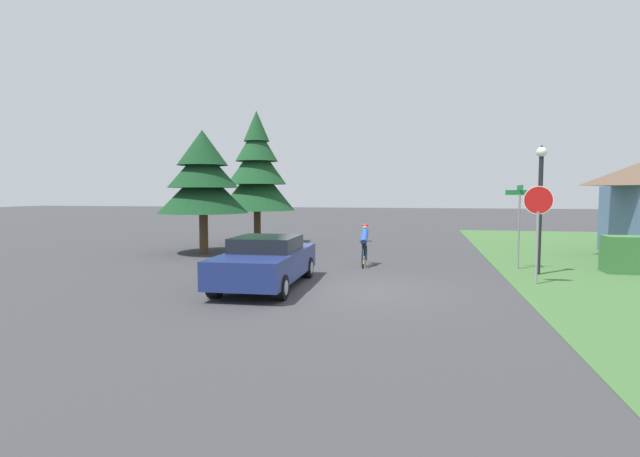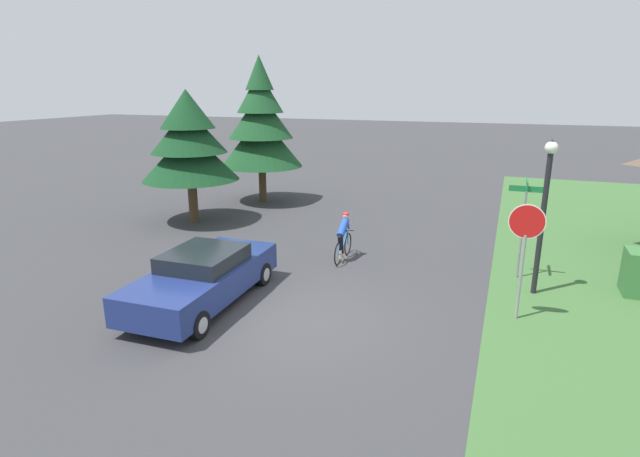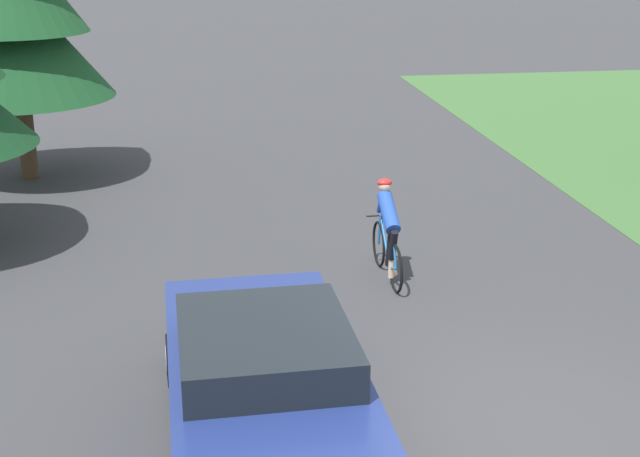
{
  "view_description": "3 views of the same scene",
  "coord_description": "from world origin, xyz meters",
  "views": [
    {
      "loc": [
        1.64,
        -12.73,
        2.54
      ],
      "look_at": [
        -1.56,
        2.82,
        1.39
      ],
      "focal_mm": 28.0,
      "sensor_mm": 36.0,
      "label": 1
    },
    {
      "loc": [
        4.25,
        -9.62,
        5.16
      ],
      "look_at": [
        -0.64,
        3.23,
        1.26
      ],
      "focal_mm": 28.0,
      "sensor_mm": 36.0,
      "label": 2
    },
    {
      "loc": [
        -3.1,
        -7.59,
        5.0
      ],
      "look_at": [
        -1.46,
        3.31,
        1.18
      ],
      "focal_mm": 50.0,
      "sensor_mm": 36.0,
      "label": 3
    }
  ],
  "objects": [
    {
      "name": "conifer_tall_far",
      "position": [
        -6.38,
        10.81,
        3.54
      ],
      "size": [
        3.72,
        3.72,
        6.53
      ],
      "color": "#4C3823",
      "rests_on": "ground"
    },
    {
      "name": "ground_plane",
      "position": [
        0.0,
        0.0,
        0.0
      ],
      "size": [
        140.0,
        140.0,
        0.0
      ],
      "primitive_type": "plane",
      "color": "#38383A"
    },
    {
      "name": "cyclist",
      "position": [
        -0.3,
        4.36,
        0.71
      ],
      "size": [
        0.44,
        1.75,
        1.47
      ],
      "rotation": [
        0.0,
        0.0,
        1.59
      ],
      "color": "black",
      "rests_on": "ground"
    },
    {
      "name": "sedan_left_lane",
      "position": [
        -2.48,
        0.03,
        0.68
      ],
      "size": [
        2.02,
        4.69,
        1.35
      ],
      "rotation": [
        0.0,
        0.0,
        1.6
      ],
      "color": "navy",
      "rests_on": "ground"
    }
  ]
}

